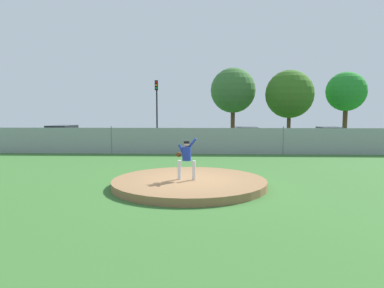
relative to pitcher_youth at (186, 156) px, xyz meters
The scene contains 13 objects.
ground_plane 6.18m from the pitcher_youth, 88.98° to the left, with size 80.00×80.00×0.00m, color #386B2D.
asphalt_strip 14.61m from the pitcher_youth, 89.58° to the left, with size 44.00×7.00×0.01m, color #2B2B2D.
pitchers_mound 1.03m from the pitcher_youth, 31.86° to the left, with size 5.72×5.72×0.27m, color olive.
pitcher_youth is the anchor object (origin of this frame).
baseball 1.09m from the pitcher_youth, 64.75° to the left, with size 0.07×0.07×0.07m, color white.
chainlink_fence 10.07m from the pitcher_youth, 89.39° to the left, with size 28.77×0.07×1.85m.
parked_car_teal 14.72m from the pitcher_youth, 74.56° to the left, with size 2.02×4.13×1.64m.
parked_car_navy 17.84m from the pitcher_youth, 127.28° to the left, with size 2.16×4.33×1.76m.
parked_car_silver 18.43m from the pitcher_youth, 54.45° to the left, with size 1.86×4.47×1.62m.
traffic_light_near 19.63m from the pitcher_youth, 101.42° to the left, with size 0.28×0.46×5.75m.
tree_tall_centre 24.80m from the pitcher_youth, 81.42° to the left, with size 4.80×4.80×7.56m.
tree_slender_far 25.38m from the pitcher_youth, 67.96° to the left, with size 4.98×4.98×7.18m.
tree_broad_left 28.54m from the pitcher_youth, 57.03° to the left, with size 4.09×4.09×7.03m.
Camera 1 is at (0.59, -12.30, 2.72)m, focal length 31.37 mm.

